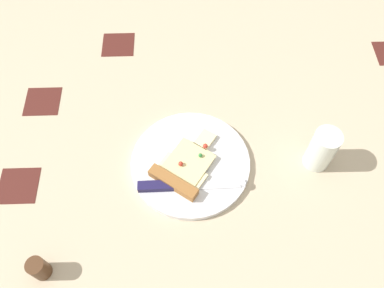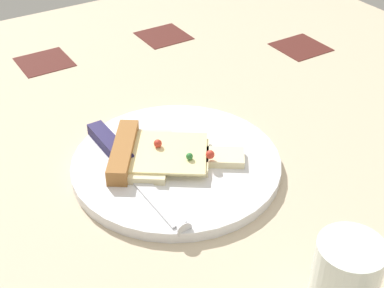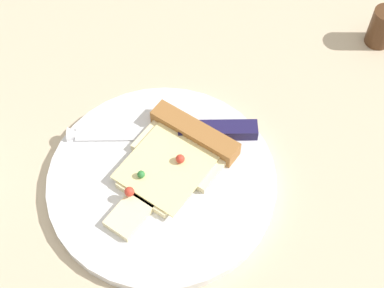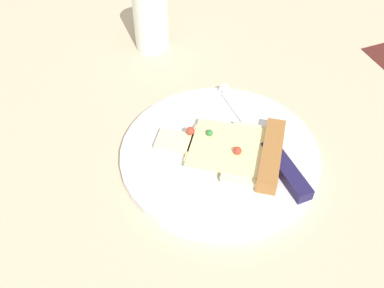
# 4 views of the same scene
# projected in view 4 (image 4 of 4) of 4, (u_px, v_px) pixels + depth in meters

# --- Properties ---
(ground_plane) EXTENTS (1.33, 1.33, 0.03)m
(ground_plane) POSITION_uv_depth(u_px,v_px,m) (205.00, 150.00, 0.69)
(ground_plane) COLOR #C6B293
(ground_plane) RESTS_ON ground
(plate) EXTENTS (0.28, 0.28, 0.01)m
(plate) POSITION_uv_depth(u_px,v_px,m) (220.00, 155.00, 0.65)
(plate) COLOR silver
(plate) RESTS_ON ground_plane
(pizza_slice) EXTENTS (0.16, 0.19, 0.02)m
(pizza_slice) POSITION_uv_depth(u_px,v_px,m) (239.00, 151.00, 0.63)
(pizza_slice) COLOR beige
(pizza_slice) RESTS_ON plate
(knife) EXTENTS (0.24, 0.02, 0.02)m
(knife) POSITION_uv_depth(u_px,v_px,m) (269.00, 148.00, 0.64)
(knife) COLOR silver
(knife) RESTS_ON plate
(drinking_glass) EXTENTS (0.06, 0.06, 0.11)m
(drinking_glass) POSITION_uv_depth(u_px,v_px,m) (151.00, 19.00, 0.80)
(drinking_glass) COLOR silver
(drinking_glass) RESTS_ON ground_plane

